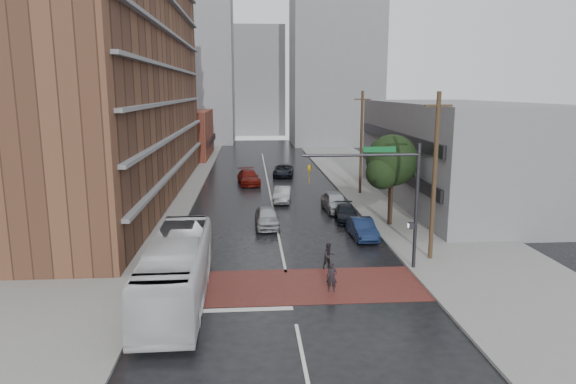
{
  "coord_description": "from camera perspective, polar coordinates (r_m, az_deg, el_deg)",
  "views": [
    {
      "loc": [
        -1.89,
        -24.75,
        10.06
      ],
      "look_at": [
        0.54,
        8.11,
        3.5
      ],
      "focal_mm": 32.0,
      "sensor_mm": 36.0,
      "label": 1
    }
  ],
  "objects": [
    {
      "name": "suv_travel",
      "position": [
        60.78,
        -0.52,
        2.39
      ],
      "size": [
        2.84,
        5.17,
        1.37
      ],
      "primitive_type": "imported",
      "rotation": [
        0.0,
        0.0,
        -0.12
      ],
      "color": "black",
      "rests_on": "ground"
    },
    {
      "name": "ground",
      "position": [
        26.78,
        0.14,
        -10.8
      ],
      "size": [
        160.0,
        160.0,
        0.0
      ],
      "primitive_type": "plane",
      "color": "black",
      "rests_on": "ground"
    },
    {
      "name": "utility_pole_far",
      "position": [
        50.15,
        8.14,
        5.52
      ],
      "size": [
        1.6,
        0.26,
        10.0
      ],
      "color": "#473321",
      "rests_on": "ground"
    },
    {
      "name": "sidewalk_east",
      "position": [
        52.48,
        10.64,
        0.1
      ],
      "size": [
        9.0,
        90.0,
        0.15
      ],
      "primitive_type": "cube",
      "color": "gray",
      "rests_on": "ground"
    },
    {
      "name": "car_travel_c",
      "position": [
        55.81,
        -4.4,
        1.64
      ],
      "size": [
        2.79,
        5.48,
        1.52
      ],
      "primitive_type": "imported",
      "rotation": [
        0.0,
        0.0,
        0.13
      ],
      "color": "#66110B",
      "rests_on": "ground"
    },
    {
      "name": "car_travel_a",
      "position": [
        38.27,
        -2.36,
        -2.81
      ],
      "size": [
        1.84,
        4.47,
        1.52
      ],
      "primitive_type": "imported",
      "rotation": [
        0.0,
        0.0,
        0.01
      ],
      "color": "#AAABB2",
      "rests_on": "ground"
    },
    {
      "name": "distant_tower_east",
      "position": [
        98.36,
        5.29,
        15.85
      ],
      "size": [
        16.0,
        14.0,
        36.0
      ],
      "primitive_type": "cube",
      "color": "gray",
      "rests_on": "ground"
    },
    {
      "name": "car_travel_b",
      "position": [
        46.77,
        -0.63,
        -0.29
      ],
      "size": [
        2.0,
        4.36,
        1.39
      ],
      "primitive_type": "imported",
      "rotation": [
        0.0,
        0.0,
        -0.13
      ],
      "color": "#ABADB3",
      "rests_on": "ground"
    },
    {
      "name": "building_east",
      "position": [
        48.7,
        18.04,
        4.15
      ],
      "size": [
        11.0,
        26.0,
        9.0
      ],
      "primitive_type": "cube",
      "color": "gray",
      "rests_on": "ground"
    },
    {
      "name": "pedestrian_b",
      "position": [
        29.59,
        4.57,
        -7.1
      ],
      "size": [
        0.89,
        0.8,
        1.51
      ],
      "primitive_type": "imported",
      "rotation": [
        0.0,
        0.0,
        0.37
      ],
      "color": "black",
      "rests_on": "ground"
    },
    {
      "name": "pedestrian_a",
      "position": [
        26.34,
        4.89,
        -9.43
      ],
      "size": [
        0.64,
        0.51,
        1.55
      ],
      "primitive_type": "imported",
      "rotation": [
        0.0,
        0.0,
        -0.27
      ],
      "color": "black",
      "rests_on": "ground"
    },
    {
      "name": "distant_tower_west",
      "position": [
        103.63,
        -11.29,
        14.34
      ],
      "size": [
        18.0,
        16.0,
        32.0
      ],
      "primitive_type": "cube",
      "color": "gray",
      "rests_on": "ground"
    },
    {
      "name": "crosswalk",
      "position": [
        27.24,
        0.06,
        -10.39
      ],
      "size": [
        14.0,
        5.0,
        0.02
      ],
      "primitive_type": "cube",
      "color": "maroon",
      "rests_on": "ground"
    },
    {
      "name": "transit_bus",
      "position": [
        25.47,
        -12.25,
        -8.46
      ],
      "size": [
        2.8,
        11.36,
        3.15
      ],
      "primitive_type": "imported",
      "rotation": [
        0.0,
        0.0,
        0.01
      ],
      "color": "silver",
      "rests_on": "ground"
    },
    {
      "name": "storefront_west",
      "position": [
        79.66,
        -11.57,
        6.31
      ],
      "size": [
        8.0,
        16.0,
        7.0
      ],
      "primitive_type": "cube",
      "color": "brown",
      "rests_on": "ground"
    },
    {
      "name": "apartment_block",
      "position": [
        50.38,
        -18.8,
        15.17
      ],
      "size": [
        10.0,
        44.0,
        28.0
      ],
      "primitive_type": "cube",
      "color": "brown",
      "rests_on": "ground"
    },
    {
      "name": "sidewalk_west",
      "position": [
        51.64,
        -14.86,
        -0.27
      ],
      "size": [
        9.0,
        90.0,
        0.15
      ],
      "primitive_type": "cube",
      "color": "gray",
      "rests_on": "ground"
    },
    {
      "name": "distant_tower_center",
      "position": [
        119.78,
        -3.4,
        12.17
      ],
      "size": [
        12.0,
        10.0,
        24.0
      ],
      "primitive_type": "cube",
      "color": "gray",
      "rests_on": "ground"
    },
    {
      "name": "car_parked_near",
      "position": [
        35.81,
        8.27,
        -4.04
      ],
      "size": [
        1.57,
        4.2,
        1.37
      ],
      "primitive_type": "imported",
      "rotation": [
        0.0,
        0.0,
        0.03
      ],
      "color": "#121F3F",
      "rests_on": "ground"
    },
    {
      "name": "car_parked_far",
      "position": [
        43.49,
        5.26,
        -1.06
      ],
      "size": [
        2.12,
        4.85,
        1.63
      ],
      "primitive_type": "imported",
      "rotation": [
        0.0,
        0.0,
        0.04
      ],
      "color": "#AAADB2",
      "rests_on": "ground"
    },
    {
      "name": "car_parked_mid",
      "position": [
        40.4,
        6.48,
        -2.35
      ],
      "size": [
        1.96,
        4.24,
        1.2
      ],
      "primitive_type": "imported",
      "rotation": [
        0.0,
        0.0,
        -0.07
      ],
      "color": "black",
      "rests_on": "ground"
    },
    {
      "name": "street_tree",
      "position": [
        38.6,
        11.48,
        3.1
      ],
      "size": [
        4.2,
        4.1,
        6.9
      ],
      "color": "#332319",
      "rests_on": "ground"
    },
    {
      "name": "utility_pole_near",
      "position": [
        31.06,
        15.97,
        1.71
      ],
      "size": [
        1.6,
        0.26,
        10.0
      ],
      "color": "#473321",
      "rests_on": "ground"
    },
    {
      "name": "signal_mast",
      "position": [
        28.82,
        11.43,
        0.38
      ],
      "size": [
        6.5,
        0.3,
        7.2
      ],
      "color": "#2D2D33",
      "rests_on": "ground"
    }
  ]
}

